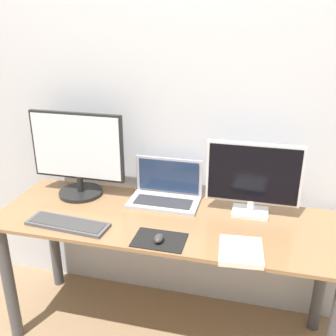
{
  "coord_description": "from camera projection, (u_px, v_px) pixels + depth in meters",
  "views": [
    {
      "loc": [
        0.42,
        -1.36,
        1.69
      ],
      "look_at": [
        -0.02,
        0.38,
        0.96
      ],
      "focal_mm": 42.0,
      "sensor_mm": 36.0,
      "label": 1
    }
  ],
  "objects": [
    {
      "name": "book",
      "position": [
        241.0,
        251.0,
        1.66
      ],
      "size": [
        0.2,
        0.22,
        0.02
      ],
      "color": "silver",
      "rests_on": "desk"
    },
    {
      "name": "monitor_left",
      "position": [
        78.0,
        155.0,
        2.11
      ],
      "size": [
        0.52,
        0.24,
        0.47
      ],
      "color": "black",
      "rests_on": "desk"
    },
    {
      "name": "wall_back",
      "position": [
        184.0,
        98.0,
        2.06
      ],
      "size": [
        7.0,
        0.05,
        2.5
      ],
      "color": "silver",
      "rests_on": "ground_plane"
    },
    {
      "name": "mouse",
      "position": [
        159.0,
        238.0,
        1.73
      ],
      "size": [
        0.04,
        0.07,
        0.03
      ],
      "color": "#333333",
      "rests_on": "mousepad"
    },
    {
      "name": "monitor_right",
      "position": [
        253.0,
        178.0,
        1.91
      ],
      "size": [
        0.46,
        0.12,
        0.37
      ],
      "color": "silver",
      "rests_on": "desk"
    },
    {
      "name": "keyboard",
      "position": [
        68.0,
        224.0,
        1.88
      ],
      "size": [
        0.41,
        0.16,
        0.02
      ],
      "color": "#4C4C51",
      "rests_on": "desk"
    },
    {
      "name": "laptop",
      "position": [
        166.0,
        191.0,
        2.11
      ],
      "size": [
        0.37,
        0.22,
        0.22
      ],
      "color": "#ADADB2",
      "rests_on": "desk"
    },
    {
      "name": "mousepad",
      "position": [
        159.0,
        240.0,
        1.76
      ],
      "size": [
        0.23,
        0.16,
        0.0
      ],
      "color": "black",
      "rests_on": "desk"
    },
    {
      "name": "desk",
      "position": [
        167.0,
        244.0,
        2.0
      ],
      "size": [
        1.72,
        0.59,
        0.72
      ],
      "color": "olive",
      "rests_on": "ground_plane"
    }
  ]
}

